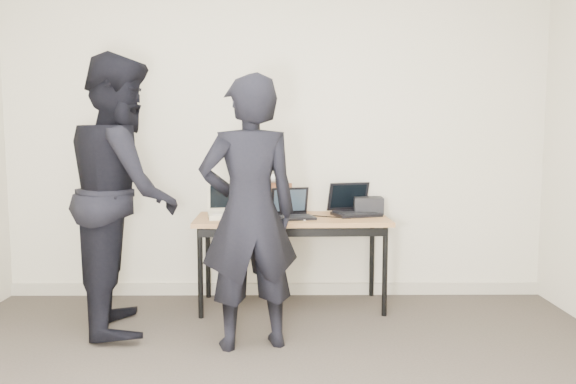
{
  "coord_description": "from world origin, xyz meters",
  "views": [
    {
      "loc": [
        0.07,
        -2.44,
        1.38
      ],
      "look_at": [
        0.1,
        1.6,
        0.95
      ],
      "focal_mm": 35.0,
      "sensor_mm": 36.0,
      "label": 1
    }
  ],
  "objects_px": {
    "desk": "(292,225)",
    "leather_satchel": "(269,198)",
    "person_typist": "(249,213)",
    "equipment_box": "(368,205)",
    "laptop_right": "(353,208)",
    "laptop_beige": "(229,210)",
    "laptop_center": "(292,211)",
    "person_observer": "(124,193)"
  },
  "relations": [
    {
      "from": "laptop_right",
      "to": "person_observer",
      "type": "height_order",
      "value": "person_observer"
    },
    {
      "from": "laptop_center",
      "to": "person_typist",
      "type": "xyz_separation_m",
      "value": [
        -0.29,
        -0.79,
        0.1
      ]
    },
    {
      "from": "leather_satchel",
      "to": "person_typist",
      "type": "relative_size",
      "value": 0.21
    },
    {
      "from": "desk",
      "to": "laptop_center",
      "type": "xyz_separation_m",
      "value": [
        0.0,
        -0.04,
        0.11
      ]
    },
    {
      "from": "laptop_beige",
      "to": "equipment_box",
      "type": "relative_size",
      "value": 1.6
    },
    {
      "from": "person_typist",
      "to": "person_observer",
      "type": "relative_size",
      "value": 0.91
    },
    {
      "from": "leather_satchel",
      "to": "person_observer",
      "type": "relative_size",
      "value": 0.19
    },
    {
      "from": "desk",
      "to": "person_typist",
      "type": "relative_size",
      "value": 0.87
    },
    {
      "from": "laptop_right",
      "to": "equipment_box",
      "type": "height_order",
      "value": "laptop_right"
    },
    {
      "from": "desk",
      "to": "equipment_box",
      "type": "bearing_deg",
      "value": 15.4
    },
    {
      "from": "laptop_right",
      "to": "equipment_box",
      "type": "relative_size",
      "value": 1.84
    },
    {
      "from": "desk",
      "to": "leather_satchel",
      "type": "distance_m",
      "value": 0.34
    },
    {
      "from": "laptop_beige",
      "to": "equipment_box",
      "type": "distance_m",
      "value": 1.14
    },
    {
      "from": "desk",
      "to": "laptop_center",
      "type": "relative_size",
      "value": 4.22
    },
    {
      "from": "laptop_beige",
      "to": "person_typist",
      "type": "xyz_separation_m",
      "value": [
        0.21,
        -0.84,
        0.1
      ]
    },
    {
      "from": "laptop_right",
      "to": "leather_satchel",
      "type": "distance_m",
      "value": 0.69
    },
    {
      "from": "laptop_beige",
      "to": "desk",
      "type": "bearing_deg",
      "value": -11.96
    },
    {
      "from": "laptop_right",
      "to": "leather_satchel",
      "type": "height_order",
      "value": "same"
    },
    {
      "from": "laptop_right",
      "to": "person_typist",
      "type": "height_order",
      "value": "person_typist"
    },
    {
      "from": "desk",
      "to": "laptop_right",
      "type": "xyz_separation_m",
      "value": [
        0.5,
        0.13,
        0.12
      ]
    },
    {
      "from": "laptop_center",
      "to": "person_observer",
      "type": "height_order",
      "value": "person_observer"
    },
    {
      "from": "laptop_center",
      "to": "person_typist",
      "type": "distance_m",
      "value": 0.85
    },
    {
      "from": "laptop_beige",
      "to": "laptop_right",
      "type": "distance_m",
      "value": 1.0
    },
    {
      "from": "person_observer",
      "to": "desk",
      "type": "bearing_deg",
      "value": -84.83
    },
    {
      "from": "laptop_right",
      "to": "person_typist",
      "type": "relative_size",
      "value": 0.25
    },
    {
      "from": "laptop_beige",
      "to": "person_typist",
      "type": "relative_size",
      "value": 0.21
    },
    {
      "from": "equipment_box",
      "to": "desk",
      "type": "bearing_deg",
      "value": -163.05
    },
    {
      "from": "leather_satchel",
      "to": "person_observer",
      "type": "xyz_separation_m",
      "value": [
        -1.01,
        -0.66,
        0.11
      ]
    },
    {
      "from": "laptop_right",
      "to": "person_typist",
      "type": "bearing_deg",
      "value": -146.33
    },
    {
      "from": "laptop_center",
      "to": "desk",
      "type": "bearing_deg",
      "value": 83.43
    },
    {
      "from": "desk",
      "to": "person_observer",
      "type": "height_order",
      "value": "person_observer"
    },
    {
      "from": "equipment_box",
      "to": "person_typist",
      "type": "bearing_deg",
      "value": -131.76
    },
    {
      "from": "equipment_box",
      "to": "laptop_right",
      "type": "bearing_deg",
      "value": -154.41
    },
    {
      "from": "laptop_beige",
      "to": "person_observer",
      "type": "bearing_deg",
      "value": -157.98
    },
    {
      "from": "laptop_right",
      "to": "person_observer",
      "type": "xyz_separation_m",
      "value": [
        -1.69,
        -0.56,
        0.18
      ]
    },
    {
      "from": "laptop_center",
      "to": "equipment_box",
      "type": "xyz_separation_m",
      "value": [
        0.62,
        0.23,
        0.02
      ]
    },
    {
      "from": "desk",
      "to": "laptop_beige",
      "type": "xyz_separation_m",
      "value": [
        -0.49,
        0.01,
        0.11
      ]
    },
    {
      "from": "laptop_beige",
      "to": "equipment_box",
      "type": "bearing_deg",
      "value": -1.42
    },
    {
      "from": "desk",
      "to": "equipment_box",
      "type": "height_order",
      "value": "equipment_box"
    },
    {
      "from": "laptop_beige",
      "to": "equipment_box",
      "type": "height_order",
      "value": "laptop_beige"
    },
    {
      "from": "desk",
      "to": "person_typist",
      "type": "distance_m",
      "value": 0.9
    },
    {
      "from": "laptop_beige",
      "to": "equipment_box",
      "type": "xyz_separation_m",
      "value": [
        1.12,
        0.18,
        0.02
      ]
    }
  ]
}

